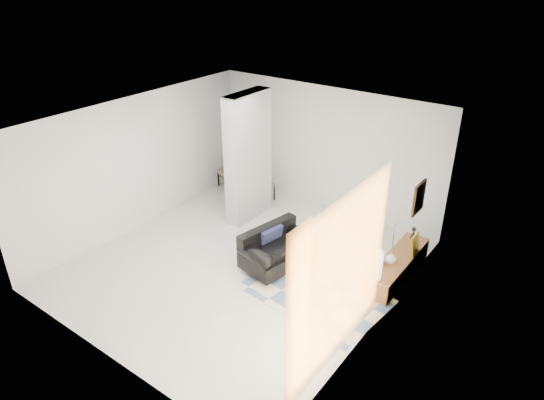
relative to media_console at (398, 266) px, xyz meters
The scene contains 17 objects.
floor 2.88m from the media_console, 151.48° to the right, with size 6.00×6.00×0.00m, color beige.
ceiling 3.87m from the media_console, 151.48° to the right, with size 6.00×6.00×0.00m, color white.
wall_back 3.23m from the media_console, 147.10° to the left, with size 6.00×6.00×0.00m, color white.
wall_front 5.18m from the media_console, 119.97° to the right, with size 6.00×6.00×0.00m, color white.
wall_left 5.57m from the media_console, 165.43° to the right, with size 6.00×6.00×0.00m, color white.
wall_right 1.83m from the media_console, 80.47° to the right, with size 6.00×6.00×0.00m, color white.
partition_column 3.82m from the media_console, behind, with size 0.35×1.20×2.80m, color #B1B7B9.
hallway_door 4.95m from the media_console, 161.00° to the left, with size 0.85×0.06×2.04m, color silver.
curtain 2.81m from the media_console, 86.60° to the right, with size 2.55×2.55×0.00m, color orange.
wall_art 1.46m from the media_console, ahead, with size 0.04×0.45×0.55m, color #321E0D.
media_console is the anchor object (origin of this frame).
loveseat 2.23m from the media_console, 152.55° to the right, with size 1.04×1.50×0.76m.
daybed 4.58m from the media_console, 165.84° to the left, with size 1.64×1.02×0.77m.
area_rug 1.64m from the media_console, 124.52° to the right, with size 2.37×1.58×0.01m, color beige.
cylinder_lamp 0.95m from the media_console, 91.40° to the right, with size 0.10×0.10×0.54m, color silver.
bronze_figurine 0.85m from the media_console, 93.66° to the left, with size 0.12×0.12×0.23m, color black, non-canonical shape.
vase 0.40m from the media_console, 101.10° to the right, with size 0.21×0.21×0.22m, color silver.
Camera 1 is at (4.99, -5.87, 5.22)m, focal length 32.00 mm.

